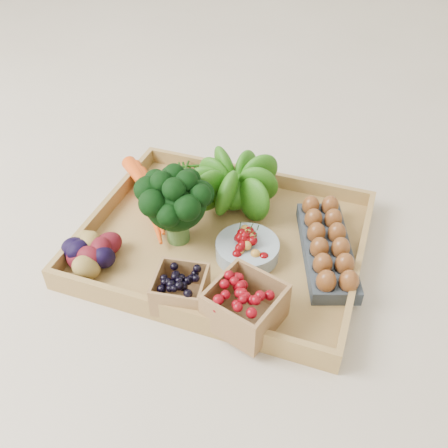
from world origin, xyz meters
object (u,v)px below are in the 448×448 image
(tray, at_px, (224,243))
(cherry_bowl, at_px, (247,250))
(egg_carton, at_px, (326,250))
(broccoli, at_px, (177,216))

(tray, bearing_deg, cherry_bowl, -24.37)
(tray, bearing_deg, egg_carton, 7.36)
(cherry_bowl, xyz_separation_m, egg_carton, (0.15, 0.05, -0.00))
(broccoli, relative_size, cherry_bowl, 1.23)
(cherry_bowl, bearing_deg, egg_carton, 19.74)
(tray, height_order, egg_carton, egg_carton)
(tray, distance_m, egg_carton, 0.21)
(cherry_bowl, bearing_deg, tray, 155.63)
(broccoli, distance_m, cherry_bowl, 0.15)
(tray, xyz_separation_m, broccoli, (-0.09, -0.03, 0.07))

